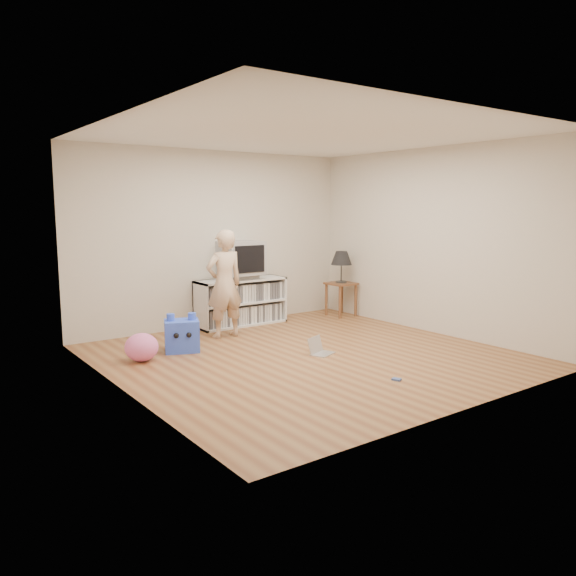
% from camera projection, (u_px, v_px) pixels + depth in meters
% --- Properties ---
extents(ground, '(4.50, 4.50, 0.00)m').
position_uv_depth(ground, '(307.00, 356.00, 6.76)').
color(ground, brown).
rests_on(ground, ground).
extents(walls, '(4.52, 4.52, 2.60)m').
position_uv_depth(walls, '(308.00, 248.00, 6.57)').
color(walls, beige).
rests_on(walls, ground).
extents(ceiling, '(4.50, 4.50, 0.01)m').
position_uv_depth(ceiling, '(309.00, 134.00, 6.39)').
color(ceiling, white).
rests_on(ceiling, walls).
extents(media_unit, '(1.40, 0.45, 0.70)m').
position_uv_depth(media_unit, '(241.00, 302.00, 8.51)').
color(media_unit, white).
rests_on(media_unit, ground).
extents(dvd_deck, '(0.45, 0.35, 0.07)m').
position_uv_depth(dvd_deck, '(241.00, 277.00, 8.45)').
color(dvd_deck, gray).
rests_on(dvd_deck, media_unit).
extents(crt_tv, '(0.60, 0.53, 0.50)m').
position_uv_depth(crt_tv, '(241.00, 258.00, 8.40)').
color(crt_tv, '#98989C').
rests_on(crt_tv, dvd_deck).
extents(side_table, '(0.42, 0.42, 0.55)m').
position_uv_depth(side_table, '(341.00, 291.00, 9.18)').
color(side_table, brown).
rests_on(side_table, ground).
extents(table_lamp, '(0.34, 0.34, 0.52)m').
position_uv_depth(table_lamp, '(341.00, 259.00, 9.11)').
color(table_lamp, '#333333').
rests_on(table_lamp, side_table).
extents(person, '(0.54, 0.36, 1.48)m').
position_uv_depth(person, '(224.00, 284.00, 7.63)').
color(person, beige).
rests_on(person, ground).
extents(laptop, '(0.36, 0.33, 0.21)m').
position_uv_depth(laptop, '(319.00, 349.00, 6.84)').
color(laptop, silver).
rests_on(laptop, ground).
extents(playing_cards, '(0.09, 0.11, 0.02)m').
position_uv_depth(playing_cards, '(397.00, 379.00, 5.80)').
color(playing_cards, '#415DAD').
rests_on(playing_cards, ground).
extents(plush_blue, '(0.51, 0.46, 0.48)m').
position_uv_depth(plush_blue, '(182.00, 335.00, 6.95)').
color(plush_blue, '#3157FE').
rests_on(plush_blue, ground).
extents(plush_pink, '(0.48, 0.48, 0.33)m').
position_uv_depth(plush_pink, '(142.00, 347.00, 6.51)').
color(plush_pink, pink).
rests_on(plush_pink, ground).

